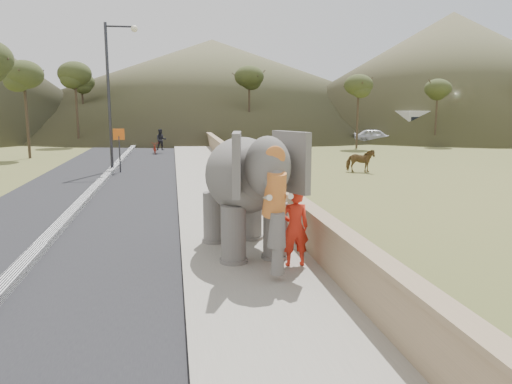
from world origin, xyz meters
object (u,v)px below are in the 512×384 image
at_px(lamppost, 114,82).
at_px(elephant_and_man, 244,192).
at_px(cow, 360,161).
at_px(motorcyclist, 158,144).

bearing_deg(lamppost, elephant_and_man, -74.41).
bearing_deg(cow, elephant_and_man, 167.94).
height_order(lamppost, cow, lamppost).
relative_size(lamppost, elephant_and_man, 1.88).
bearing_deg(lamppost, cow, -11.38).
bearing_deg(elephant_and_man, cow, 59.20).
bearing_deg(lamppost, motorcyclist, 79.16).
distance_m(cow, elephant_and_man, 16.59).
distance_m(lamppost, motorcyclist, 11.11).
bearing_deg(elephant_and_man, motorcyclist, 95.85).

